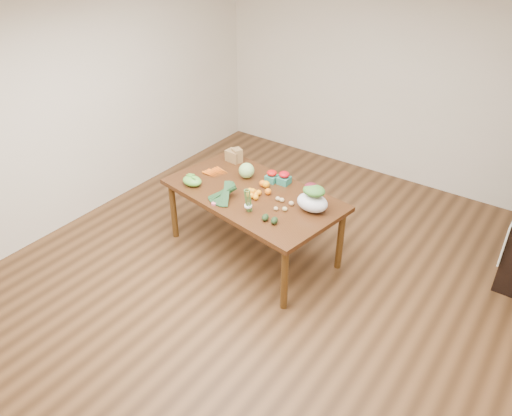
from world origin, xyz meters
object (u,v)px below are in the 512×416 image
Objects in this scene: kale_bunch at (221,194)px; asparagus_bundle at (248,200)px; cabbage at (247,170)px; salad_bag at (313,199)px; paper_bag at (234,155)px; mandarin_cluster at (253,192)px; dining_table at (253,223)px.

asparagus_bundle is at bearing 8.96° from kale_bunch.
cabbage is 0.53× the size of salad_bag.
paper_bag is 1.33m from salad_bag.
paper_bag is 0.57× the size of kale_bunch.
mandarin_cluster is 0.72× the size of asparagus_bundle.
cabbage is 0.93m from salad_bag.
cabbage is at bearing 135.29° from mandarin_cluster.
kale_bunch reaches higher than mandarin_cluster.
paper_bag is at bearing 144.16° from asparagus_bundle.
mandarin_cluster is at bearing -44.71° from cabbage.
mandarin_cluster is (0.04, -0.06, 0.42)m from dining_table.
dining_table is at bearing -42.14° from cabbage.
salad_bag is at bearing 14.45° from dining_table.
cabbage is 0.69m from asparagus_bundle.
salad_bag is at bearing 33.84° from kale_bunch.
cabbage reaches higher than kale_bunch.
kale_bunch reaches higher than dining_table.
salad_bag reaches higher than dining_table.
kale_bunch is (0.08, -0.54, -0.00)m from cabbage.
kale_bunch is at bearing -171.04° from asparagus_bundle.
mandarin_cluster is at bearing 126.16° from asparagus_bundle.
salad_bag is (0.66, 0.06, 0.50)m from dining_table.
kale_bunch is (0.44, -0.78, -0.00)m from paper_bag.
kale_bunch is at bearing -81.21° from cabbage.
mandarin_cluster is (0.29, -0.29, -0.04)m from cabbage.
salad_bag reaches higher than mandarin_cluster.
paper_bag is at bearing 128.65° from kale_bunch.
paper_bag is at bearing 141.14° from mandarin_cluster.
salad_bag is at bearing 47.05° from asparagus_bundle.
asparagus_bundle is at bearing -52.29° from cabbage.
cabbage is 0.55m from kale_bunch.
salad_bag is at bearing -17.34° from paper_bag.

